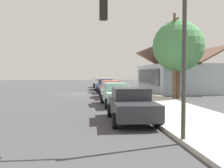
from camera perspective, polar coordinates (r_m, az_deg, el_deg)
The scene contains 13 objects.
ground_plane at distance 28.30m, azimuth -7.00°, elevation -2.23°, with size 120.00×120.00×0.00m, color #424244.
sidewalk_curb at distance 28.76m, azimuth 4.23°, elevation -1.99°, with size 60.00×4.20×0.16m, color beige.
car_ivory at distance 40.71m, azimuth -2.68°, elevation 0.36°, with size 4.42×2.17×1.59m.
car_silver at distance 34.83m, azimuth -2.30°, elevation 0.00°, with size 4.61×2.19×1.59m.
car_navy at distance 29.40m, azimuth -1.45°, elevation -0.45°, with size 4.35×2.09×1.59m.
car_coral at distance 23.89m, azimuth -0.21°, elevation -1.11°, with size 4.79×2.10×1.59m.
car_seafoam at distance 18.16m, azimuth 0.86°, elevation -2.24°, with size 4.79×2.06×1.59m.
car_charcoal at distance 12.18m, azimuth 4.36°, elevation -4.56°, with size 4.59×2.16×1.59m.
storefront_building at distance 33.27m, azimuth 14.18°, elevation 1.54°, with size 13.42×7.64×5.42m.
shade_tree at distance 23.77m, azimuth 14.72°, elevation 8.23°, with size 4.60×4.60×7.05m.
traffic_light_main at distance 8.24m, azimuth 9.01°, elevation 10.73°, with size 0.37×2.79×5.20m.
utility_pole_wooden at distance 22.88m, azimuth 13.82°, elevation 6.46°, with size 1.80×0.24×7.50m.
fire_hydrant_red at distance 38.05m, azimuth -0.46°, elevation -0.27°, with size 0.22×0.22×0.71m.
Camera 1 is at (28.20, 0.42, 2.30)m, focal length 40.57 mm.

